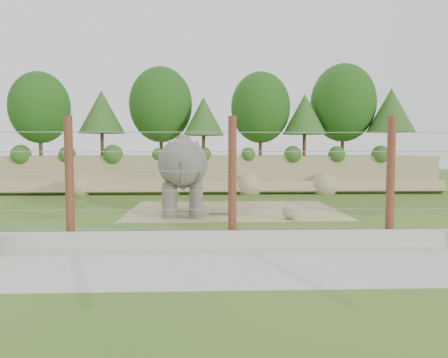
{
  "coord_description": "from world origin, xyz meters",
  "views": [
    {
      "loc": [
        -0.79,
        -17.99,
        3.0
      ],
      "look_at": [
        0.0,
        2.0,
        1.6
      ],
      "focal_mm": 35.0,
      "sensor_mm": 36.0,
      "label": 1
    }
  ],
  "objects": [
    {
      "name": "barrier_fence",
      "position": [
        0.0,
        -4.5,
        2.0
      ],
      "size": [
        20.26,
        0.26,
        4.0
      ],
      "color": "#562615",
      "rests_on": "ground"
    },
    {
      "name": "retaining_wall",
      "position": [
        0.0,
        -5.0,
        0.25
      ],
      "size": [
        26.0,
        0.35,
        0.5
      ],
      "primitive_type": "cube",
      "color": "#B9B7AC",
      "rests_on": "ground"
    },
    {
      "name": "elephant",
      "position": [
        -1.88,
        1.7,
        1.8
      ],
      "size": [
        2.07,
        4.52,
        3.6
      ],
      "primitive_type": null,
      "rotation": [
        0.0,
        0.0,
        0.04
      ],
      "color": "#66615B",
      "rests_on": "ground"
    },
    {
      "name": "ground",
      "position": [
        0.0,
        0.0,
        0.0
      ],
      "size": [
        90.0,
        90.0,
        0.0
      ],
      "primitive_type": "plane",
      "color": "#3C6822",
      "rests_on": "ground"
    },
    {
      "name": "back_embankment",
      "position": [
        0.59,
        12.68,
        3.97
      ],
      "size": [
        30.0,
        5.52,
        8.77
      ],
      "color": "tan",
      "rests_on": "ground"
    },
    {
      "name": "drain_grate",
      "position": [
        -0.18,
        1.61,
        0.04
      ],
      "size": [
        1.0,
        0.6,
        0.03
      ],
      "primitive_type": "cube",
      "color": "#262628",
      "rests_on": "dirt_patch"
    },
    {
      "name": "dirt_patch",
      "position": [
        0.5,
        3.0,
        0.01
      ],
      "size": [
        10.0,
        7.0,
        0.02
      ],
      "primitive_type": "cube",
      "color": "#918556",
      "rests_on": "ground"
    },
    {
      "name": "walkway",
      "position": [
        0.0,
        -7.0,
        0.01
      ],
      "size": [
        26.0,
        4.0,
        0.01
      ],
      "primitive_type": "cube",
      "color": "#B9B7AC",
      "rests_on": "ground"
    },
    {
      "name": "stone_ball",
      "position": [
        2.7,
        0.14,
        0.35
      ],
      "size": [
        0.66,
        0.66,
        0.66
      ],
      "primitive_type": "sphere",
      "color": "gray",
      "rests_on": "dirt_patch"
    }
  ]
}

